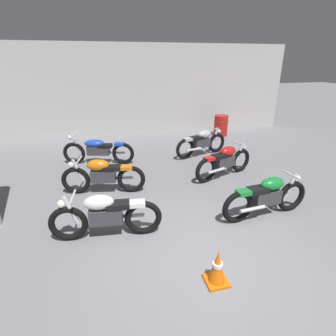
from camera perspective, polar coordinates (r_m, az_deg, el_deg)
The scene contains 10 objects.
ground_plane at distance 4.57m, azimuth 8.24°, elevation -18.46°, with size 60.00×60.00×0.00m, color gray.
back_wall at distance 11.30m, azimuth -7.02°, elevation 16.23°, with size 13.21×0.24×3.60m, color #BCBAB7.
motorcycle_left_row_0 at distance 4.81m, azimuth -13.38°, elevation -9.77°, with size 1.97×0.48×0.88m.
motorcycle_left_row_1 at distance 6.39m, azimuth -13.90°, elevation -1.48°, with size 1.96×0.57×0.88m.
motorcycle_left_row_2 at distance 8.28m, azimuth -14.93°, elevation 3.86°, with size 2.12×0.83×0.97m.
motorcycle_right_row_0 at distance 5.63m, azimuth 20.58°, elevation -5.67°, with size 1.97×0.52×0.88m.
motorcycle_right_row_1 at distance 7.24m, azimuth 12.16°, elevation 1.53°, with size 1.89×0.79×0.88m.
motorcycle_right_row_2 at distance 8.79m, azimuth 7.31°, elevation 5.56°, with size 1.92×0.73×0.88m.
oil_drum at distance 11.38m, azimuth 11.35°, elevation 8.98°, with size 0.59×0.59×0.85m.
traffic_cone at distance 4.03m, azimuth 10.60°, elevation -20.44°, with size 0.32×0.32×0.54m.
Camera 1 is at (-1.44, -3.16, 2.97)m, focal length 28.21 mm.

